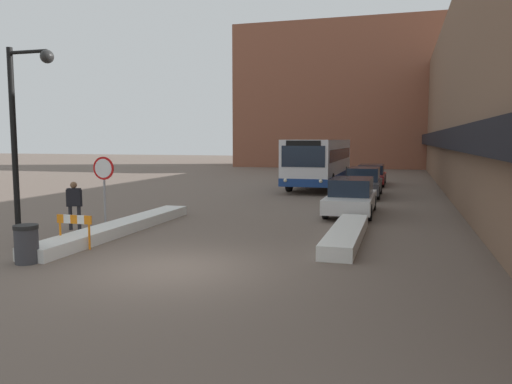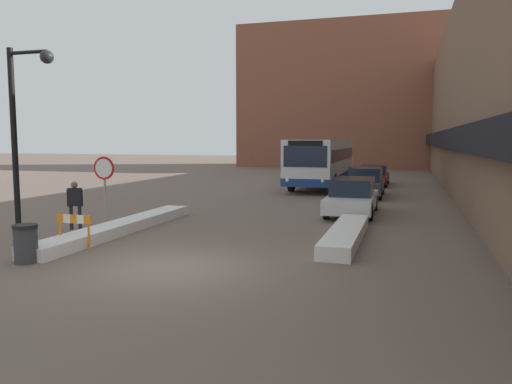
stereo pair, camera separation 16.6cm
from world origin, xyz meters
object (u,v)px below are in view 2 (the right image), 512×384
object	(u,v)px
stop_sign	(104,177)
construction_barricade	(74,224)
trash_bin	(26,243)
parked_car_front	(352,196)
street_lamp	(23,123)
city_bus	(322,161)
parked_car_middle	(366,182)
parked_car_back	(374,175)
pedestrian	(75,201)

from	to	relation	value
stop_sign	construction_barricade	world-z (taller)	stop_sign
trash_bin	parked_car_front	bearing A→B (deg)	56.96
stop_sign	trash_bin	size ratio (longest dim) A/B	2.58
street_lamp	trash_bin	xyz separation A→B (m)	(1.28, -1.53, -3.00)
city_bus	trash_bin	world-z (taller)	city_bus
city_bus	parked_car_front	bearing A→B (deg)	-74.82
parked_car_middle	stop_sign	bearing A→B (deg)	-120.49
city_bus	parked_car_back	size ratio (longest dim) A/B	2.35
stop_sign	parked_car_middle	bearing A→B (deg)	59.51
parked_car_front	stop_sign	xyz separation A→B (m)	(-7.49, -6.04, 1.06)
parked_car_front	pedestrian	size ratio (longest dim) A/B	2.92
parked_car_front	pedestrian	distance (m)	10.56
parked_car_middle	street_lamp	bearing A→B (deg)	-117.36
street_lamp	parked_car_middle	bearing A→B (deg)	62.64
parked_car_back	street_lamp	xyz separation A→B (m)	(-8.09, -22.62, 2.78)
stop_sign	pedestrian	distance (m)	1.34
parked_car_middle	pedestrian	world-z (taller)	pedestrian
parked_car_middle	construction_barricade	world-z (taller)	parked_car_middle
city_bus	construction_barricade	size ratio (longest dim) A/B	10.40
parked_car_front	street_lamp	bearing A→B (deg)	-132.16
stop_sign	parked_car_front	bearing A→B (deg)	38.85
pedestrian	parked_car_front	bearing A→B (deg)	14.08
parked_car_middle	street_lamp	distance (m)	17.80
city_bus	construction_barricade	world-z (taller)	city_bus
construction_barricade	parked_car_middle	bearing A→B (deg)	66.42
parked_car_front	pedestrian	bearing A→B (deg)	-143.98
city_bus	parked_car_middle	world-z (taller)	city_bus
city_bus	stop_sign	world-z (taller)	city_bus
street_lamp	construction_barricade	distance (m)	3.13
city_bus	construction_barricade	xyz separation A→B (m)	(-3.59, -20.23, -1.00)
parked_car_back	parked_car_middle	bearing A→B (deg)	-90.00
parked_car_front	street_lamp	size ratio (longest dim) A/B	0.86
construction_barricade	street_lamp	bearing A→B (deg)	-170.58
city_bus	parked_car_back	distance (m)	3.93
parked_car_front	parked_car_back	world-z (taller)	parked_car_front
construction_barricade	stop_sign	bearing A→B (deg)	106.13
construction_barricade	city_bus	bearing A→B (deg)	79.93
stop_sign	trash_bin	xyz separation A→B (m)	(0.69, -4.42, -1.31)
city_bus	construction_barricade	bearing A→B (deg)	-100.07
parked_car_middle	street_lamp	xyz separation A→B (m)	(-8.09, -15.62, 2.70)
pedestrian	trash_bin	xyz separation A→B (m)	(1.74, -4.25, -0.49)
street_lamp	construction_barricade	bearing A→B (deg)	9.42
parked_car_middle	pedestrian	bearing A→B (deg)	-123.50
parked_car_back	stop_sign	xyz separation A→B (m)	(-7.49, -19.73, 1.09)
stop_sign	street_lamp	bearing A→B (deg)	-101.57
parked_car_middle	trash_bin	world-z (taller)	parked_car_middle
parked_car_back	parked_car_front	bearing A→B (deg)	-90.00
city_bus	parked_car_front	distance (m)	11.98
parked_car_middle	stop_sign	xyz separation A→B (m)	(-7.49, -12.73, 1.02)
street_lamp	construction_barricade	world-z (taller)	street_lamp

